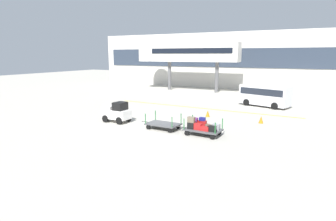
# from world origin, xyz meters

# --- Properties ---
(ground_plane) EXTENTS (120.00, 120.00, 0.00)m
(ground_plane) POSITION_xyz_m (0.00, 0.00, 0.00)
(ground_plane) COLOR #B2ADA0
(apron_lead_line) EXTENTS (18.58, 0.98, 0.01)m
(apron_lead_line) POSITION_xyz_m (0.46, 7.94, 0.00)
(apron_lead_line) COLOR yellow
(apron_lead_line) RESTS_ON ground_plane
(terminal_building) EXTENTS (48.22, 2.51, 8.50)m
(terminal_building) POSITION_xyz_m (0.00, 25.98, 4.25)
(terminal_building) COLOR beige
(terminal_building) RESTS_ON ground_plane
(jet_bridge) EXTENTS (15.32, 3.00, 6.76)m
(jet_bridge) POSITION_xyz_m (-6.98, 19.99, 5.40)
(jet_bridge) COLOR silver
(jet_bridge) RESTS_ON ground_plane
(baggage_tug) EXTENTS (2.16, 1.33, 1.58)m
(baggage_tug) POSITION_xyz_m (-3.23, -0.38, 0.75)
(baggage_tug) COLOR white
(baggage_tug) RESTS_ON ground_plane
(baggage_cart_lead) EXTENTS (3.04, 1.52, 1.10)m
(baggage_cart_lead) POSITION_xyz_m (0.93, -0.61, 0.35)
(baggage_cart_lead) COLOR #4C4C4F
(baggage_cart_lead) RESTS_ON ground_plane
(baggage_cart_middle) EXTENTS (3.04, 1.52, 1.18)m
(baggage_cart_middle) POSITION_xyz_m (3.83, -0.76, 0.55)
(baggage_cart_middle) COLOR #4C4C4F
(baggage_cart_middle) RESTS_ON ground_plane
(shuttle_van) EXTENTS (5.15, 3.31, 2.10)m
(shuttle_van) POSITION_xyz_m (5.89, 11.82, 1.23)
(shuttle_van) COLOR silver
(shuttle_van) RESTS_ON ground_plane
(safety_cone_near) EXTENTS (0.36, 0.36, 0.55)m
(safety_cone_near) POSITION_xyz_m (6.75, 4.26, 0.28)
(safety_cone_near) COLOR orange
(safety_cone_near) RESTS_ON ground_plane
(safety_cone_far) EXTENTS (0.36, 0.36, 0.55)m
(safety_cone_far) POSITION_xyz_m (2.40, 4.57, 0.28)
(safety_cone_far) COLOR orange
(safety_cone_far) RESTS_ON ground_plane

